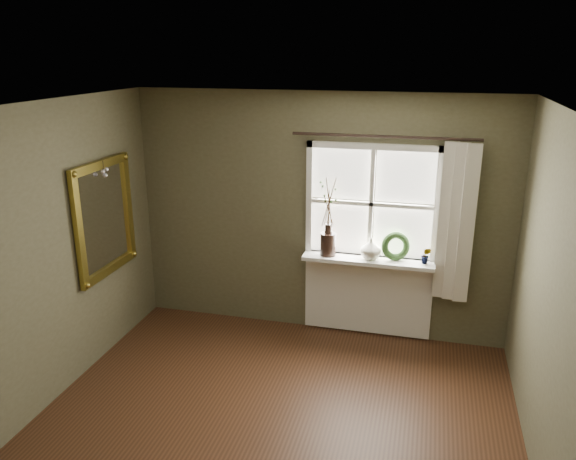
# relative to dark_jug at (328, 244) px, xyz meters

# --- Properties ---
(ceiling) EXTENTS (4.50, 4.50, 0.00)m
(ceiling) POSITION_rel_dark_jug_xyz_m (-0.13, -2.12, 1.56)
(ceiling) COLOR silver
(ceiling) RESTS_ON ground
(wall_back) EXTENTS (4.00, 0.10, 2.60)m
(wall_back) POSITION_rel_dark_jug_xyz_m (-0.13, 0.18, 0.26)
(wall_back) COLOR brown
(wall_back) RESTS_ON ground
(wall_left) EXTENTS (0.10, 4.50, 2.60)m
(wall_left) POSITION_rel_dark_jug_xyz_m (-2.18, -2.12, 0.26)
(wall_left) COLOR brown
(wall_left) RESTS_ON ground
(window_frame) EXTENTS (1.36, 0.06, 1.24)m
(window_frame) POSITION_rel_dark_jug_xyz_m (0.42, 0.11, 0.44)
(window_frame) COLOR white
(window_frame) RESTS_ON wall_back
(window_sill) EXTENTS (1.36, 0.26, 0.04)m
(window_sill) POSITION_rel_dark_jug_xyz_m (0.42, 0.00, -0.14)
(window_sill) COLOR white
(window_sill) RESTS_ON wall_back
(window_apron) EXTENTS (1.36, 0.04, 0.88)m
(window_apron) POSITION_rel_dark_jug_xyz_m (0.42, 0.11, -0.58)
(window_apron) COLOR white
(window_apron) RESTS_ON ground
(dark_jug) EXTENTS (0.18, 0.18, 0.24)m
(dark_jug) POSITION_rel_dark_jug_xyz_m (0.00, 0.00, 0.00)
(dark_jug) COLOR black
(dark_jug) RESTS_ON window_sill
(cream_vase) EXTENTS (0.25, 0.25, 0.22)m
(cream_vase) POSITION_rel_dark_jug_xyz_m (0.45, 0.00, -0.01)
(cream_vase) COLOR silver
(cream_vase) RESTS_ON window_sill
(wreath) EXTENTS (0.33, 0.23, 0.31)m
(wreath) POSITION_rel_dark_jug_xyz_m (0.70, 0.04, -0.01)
(wreath) COLOR #2B4920
(wreath) RESTS_ON window_sill
(potted_plant_left) EXTENTS (0.10, 0.07, 0.17)m
(potted_plant_left) POSITION_rel_dark_jug_xyz_m (-0.01, 0.00, -0.03)
(potted_plant_left) COLOR #2B4920
(potted_plant_left) RESTS_ON window_sill
(potted_plant_right) EXTENTS (0.11, 0.10, 0.18)m
(potted_plant_right) POSITION_rel_dark_jug_xyz_m (1.00, 0.00, -0.03)
(potted_plant_right) COLOR #2B4920
(potted_plant_right) RESTS_ON window_sill
(curtain) EXTENTS (0.36, 0.12, 1.59)m
(curtain) POSITION_rel_dark_jug_xyz_m (1.26, 0.01, 0.32)
(curtain) COLOR beige
(curtain) RESTS_ON wall_back
(curtain_rod) EXTENTS (1.84, 0.03, 0.03)m
(curtain_rod) POSITION_rel_dark_jug_xyz_m (0.52, 0.05, 1.14)
(curtain_rod) COLOR black
(curtain_rod) RESTS_ON wall_back
(gilt_mirror) EXTENTS (0.10, 0.96, 1.15)m
(gilt_mirror) POSITION_rel_dark_jug_xyz_m (-2.09, -0.81, 0.37)
(gilt_mirror) COLOR white
(gilt_mirror) RESTS_ON wall_left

